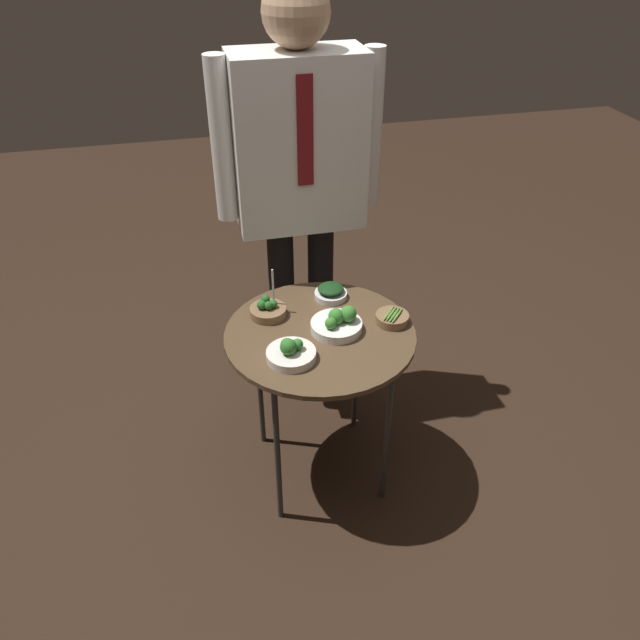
{
  "coord_description": "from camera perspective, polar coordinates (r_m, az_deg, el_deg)",
  "views": [
    {
      "loc": [
        -0.39,
        -1.62,
        1.87
      ],
      "look_at": [
        0.0,
        0.0,
        0.7
      ],
      "focal_mm": 35.0,
      "sensor_mm": 36.0,
      "label": 1
    }
  ],
  "objects": [
    {
      "name": "bowl_broccoli_back_left",
      "position": [
        2.14,
        -4.79,
        0.93
      ],
      "size": [
        0.13,
        0.13,
        0.17
      ],
      "color": "brown",
      "rests_on": "serving_cart"
    },
    {
      "name": "serving_cart",
      "position": [
        2.09,
        0.0,
        -2.21
      ],
      "size": [
        0.64,
        0.64,
        0.65
      ],
      "color": "brown",
      "rests_on": "ground_plane"
    },
    {
      "name": "bowl_broccoli_back_right",
      "position": [
        2.06,
        1.63,
        -0.29
      ],
      "size": [
        0.17,
        0.17,
        0.09
      ],
      "color": "white",
      "rests_on": "serving_cart"
    },
    {
      "name": "bowl_spinach_mid_right",
      "position": [
        2.23,
        0.99,
        2.56
      ],
      "size": [
        0.12,
        0.12,
        0.05
      ],
      "color": "silver",
      "rests_on": "serving_cart"
    },
    {
      "name": "ground_plane",
      "position": [
        2.5,
        0.0,
        -13.23
      ],
      "size": [
        8.0,
        8.0,
        0.0
      ],
      "primitive_type": "plane",
      "color": "black"
    },
    {
      "name": "waiter_figure",
      "position": [
        2.3,
        -1.95,
        14.08
      ],
      "size": [
        0.61,
        0.23,
        1.65
      ],
      "color": "black",
      "rests_on": "ground_plane"
    },
    {
      "name": "bowl_asparagus_front_left",
      "position": [
        2.11,
        6.66,
        0.11
      ],
      "size": [
        0.11,
        0.11,
        0.04
      ],
      "color": "brown",
      "rests_on": "serving_cart"
    },
    {
      "name": "bowl_broccoli_center",
      "position": [
        1.94,
        -2.69,
        -2.98
      ],
      "size": [
        0.16,
        0.16,
        0.08
      ],
      "color": "silver",
      "rests_on": "serving_cart"
    }
  ]
}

